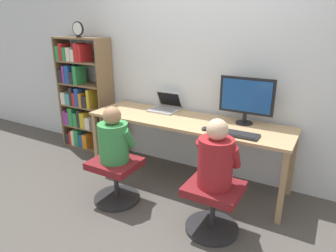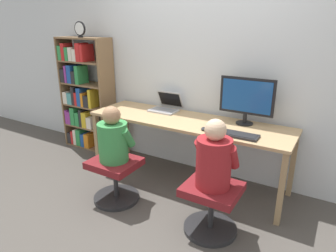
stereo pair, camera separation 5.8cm
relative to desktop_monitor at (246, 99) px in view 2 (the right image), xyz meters
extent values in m
plane|color=#4C4742|center=(-0.58, -0.51, -1.02)|extent=(14.00, 14.00, 0.00)
cube|color=silver|center=(-0.58, 0.21, 0.28)|extent=(10.00, 0.05, 2.60)
cube|color=tan|center=(-0.58, -0.18, -0.28)|extent=(2.27, 0.65, 0.03)
cube|color=#9C7D56|center=(-1.67, -0.47, -0.66)|extent=(0.05, 0.05, 0.72)
cube|color=#9C7D56|center=(0.51, -0.47, -0.66)|extent=(0.05, 0.05, 0.72)
cube|color=#9C7D56|center=(-1.67, 0.10, -0.66)|extent=(0.05, 0.05, 0.72)
cube|color=#9C7D56|center=(0.51, 0.10, -0.66)|extent=(0.05, 0.05, 0.72)
cylinder|color=black|center=(0.00, 0.00, -0.26)|extent=(0.18, 0.18, 0.01)
cylinder|color=black|center=(0.00, 0.00, -0.21)|extent=(0.04, 0.04, 0.10)
cube|color=black|center=(0.00, 0.00, 0.03)|extent=(0.56, 0.02, 0.38)
cube|color=#19478C|center=(0.00, -0.01, 0.03)|extent=(0.51, 0.01, 0.33)
cube|color=#B7B7BC|center=(-0.97, -0.04, -0.26)|extent=(0.33, 0.22, 0.02)
cube|color=gray|center=(-0.97, -0.04, -0.25)|extent=(0.29, 0.17, 0.00)
cube|color=#B7B7BC|center=(-0.97, 0.12, -0.15)|extent=(0.33, 0.11, 0.20)
cube|color=black|center=(-0.97, 0.12, -0.15)|extent=(0.29, 0.09, 0.17)
cube|color=#232326|center=(0.02, -0.38, -0.26)|extent=(0.45, 0.16, 0.02)
cube|color=black|center=(0.02, -0.38, -0.24)|extent=(0.41, 0.13, 0.00)
ellipsoid|color=black|center=(-0.28, -0.38, -0.25)|extent=(0.06, 0.09, 0.03)
cylinder|color=#262628|center=(0.02, -0.86, -1.00)|extent=(0.47, 0.47, 0.04)
cylinder|color=#262628|center=(0.02, -0.86, -0.81)|extent=(0.05, 0.05, 0.34)
cube|color=maroon|center=(0.02, -0.86, -0.60)|extent=(0.47, 0.42, 0.07)
cylinder|color=#262628|center=(-1.02, -0.90, -1.00)|extent=(0.47, 0.47, 0.04)
cylinder|color=#262628|center=(-1.02, -0.90, -0.81)|extent=(0.05, 0.05, 0.34)
cube|color=maroon|center=(-1.02, -0.90, -0.60)|extent=(0.47, 0.42, 0.07)
cylinder|color=maroon|center=(0.02, -0.86, -0.36)|extent=(0.29, 0.29, 0.42)
sphere|color=beige|center=(0.02, -0.86, -0.06)|extent=(0.18, 0.18, 0.18)
cylinder|color=maroon|center=(-0.12, -0.80, -0.29)|extent=(0.08, 0.19, 0.24)
cylinder|color=maroon|center=(0.16, -0.80, -0.29)|extent=(0.08, 0.19, 0.24)
cylinder|color=#388C47|center=(-1.02, -0.90, -0.37)|extent=(0.29, 0.29, 0.39)
sphere|color=#A87A56|center=(-1.02, -0.90, -0.10)|extent=(0.18, 0.18, 0.18)
cylinder|color=#388C47|center=(-1.16, -0.85, -0.32)|extent=(0.08, 0.18, 0.23)
cylinder|color=#388C47|center=(-0.89, -0.85, -0.32)|extent=(0.08, 0.18, 0.23)
cube|color=brown|center=(-2.65, 0.01, -0.23)|extent=(0.02, 0.30, 1.57)
cube|color=brown|center=(-1.89, 0.01, -0.23)|extent=(0.02, 0.30, 1.57)
cube|color=brown|center=(-2.27, 0.01, -1.01)|extent=(0.73, 0.29, 0.02)
cube|color=brown|center=(-2.27, 0.01, -0.70)|extent=(0.73, 0.29, 0.02)
cube|color=brown|center=(-2.27, 0.01, -0.39)|extent=(0.73, 0.29, 0.02)
cube|color=brown|center=(-2.27, 0.01, -0.08)|extent=(0.73, 0.29, 0.02)
cube|color=brown|center=(-2.27, 0.01, 0.23)|extent=(0.73, 0.29, 0.02)
cube|color=brown|center=(-2.27, 0.01, 0.54)|extent=(0.73, 0.29, 0.02)
cube|color=#262628|center=(-2.59, -0.02, -0.91)|extent=(0.07, 0.23, 0.17)
cube|color=red|center=(-2.53, -0.02, -0.90)|extent=(0.04, 0.23, 0.20)
cube|color=silver|center=(-2.48, -0.02, -0.88)|extent=(0.06, 0.23, 0.23)
cube|color=#2D8C47|center=(-2.40, -0.05, -0.87)|extent=(0.08, 0.18, 0.24)
cube|color=#1E4C9E|center=(-2.32, -0.02, -0.90)|extent=(0.06, 0.22, 0.19)
cube|color=orange|center=(-2.24, -0.05, -0.89)|extent=(0.08, 0.18, 0.20)
cube|color=#8C338C|center=(-2.60, -0.01, -0.58)|extent=(0.05, 0.24, 0.20)
cube|color=#8C338C|center=(-2.55, -0.03, -0.59)|extent=(0.06, 0.21, 0.19)
cube|color=#2D8C47|center=(-2.48, -0.03, -0.56)|extent=(0.08, 0.21, 0.26)
cube|color=#2D8C47|center=(-2.39, -0.01, -0.59)|extent=(0.08, 0.24, 0.20)
cube|color=#262628|center=(-2.32, -0.01, -0.56)|extent=(0.05, 0.25, 0.25)
cube|color=gold|center=(-2.25, -0.01, -0.57)|extent=(0.08, 0.25, 0.22)
cube|color=silver|center=(-2.16, -0.04, -0.60)|extent=(0.09, 0.18, 0.16)
cube|color=silver|center=(-2.59, -0.04, -0.29)|extent=(0.08, 0.19, 0.17)
cube|color=teal|center=(-2.50, -0.04, -0.29)|extent=(0.09, 0.19, 0.16)
cube|color=#262628|center=(-2.42, -0.05, -0.25)|extent=(0.05, 0.17, 0.26)
cube|color=red|center=(-2.37, -0.03, -0.28)|extent=(0.05, 0.21, 0.18)
cube|color=#1E4C9E|center=(-2.31, -0.04, -0.25)|extent=(0.07, 0.20, 0.25)
cube|color=orange|center=(-2.25, -0.03, -0.28)|extent=(0.04, 0.20, 0.19)
cube|color=#262628|center=(-2.18, -0.04, -0.29)|extent=(0.09, 0.18, 0.16)
cube|color=gold|center=(-2.10, -0.02, -0.25)|extent=(0.05, 0.23, 0.25)
cube|color=#262628|center=(-2.59, -0.02, 0.03)|extent=(0.08, 0.24, 0.18)
cube|color=#8C338C|center=(-2.52, -0.05, 0.05)|extent=(0.04, 0.17, 0.24)
cube|color=#1E4C9E|center=(-2.45, -0.02, 0.06)|extent=(0.08, 0.23, 0.25)
cube|color=#262628|center=(-2.38, -0.01, 0.02)|extent=(0.07, 0.25, 0.17)
cube|color=#2D8C47|center=(-2.30, -0.04, 0.06)|extent=(0.06, 0.20, 0.25)
cube|color=#2D8C47|center=(-2.60, -0.03, 0.34)|extent=(0.07, 0.22, 0.19)
cube|color=red|center=(-2.53, -0.05, 0.36)|extent=(0.06, 0.17, 0.23)
cube|color=#2D8C47|center=(-2.46, -0.02, 0.33)|extent=(0.06, 0.23, 0.18)
cube|color=silver|center=(-2.39, -0.04, 0.33)|extent=(0.07, 0.19, 0.18)
cube|color=silver|center=(-2.32, -0.04, 0.32)|extent=(0.07, 0.20, 0.16)
cube|color=red|center=(-2.24, -0.04, 0.36)|extent=(0.07, 0.18, 0.24)
cube|color=red|center=(-2.18, -0.02, 0.36)|extent=(0.05, 0.22, 0.22)
cube|color=black|center=(-2.20, -0.08, 0.57)|extent=(0.06, 0.03, 0.02)
cylinder|color=black|center=(-2.20, -0.08, 0.66)|extent=(0.18, 0.02, 0.18)
cylinder|color=white|center=(-2.20, -0.09, 0.66)|extent=(0.15, 0.00, 0.15)
camera|label=1|loc=(0.79, -3.00, 0.74)|focal=32.00mm
camera|label=2|loc=(0.84, -2.97, 0.74)|focal=32.00mm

